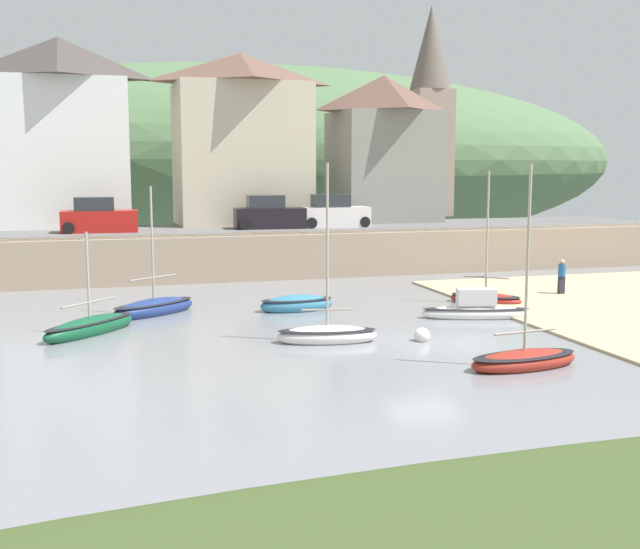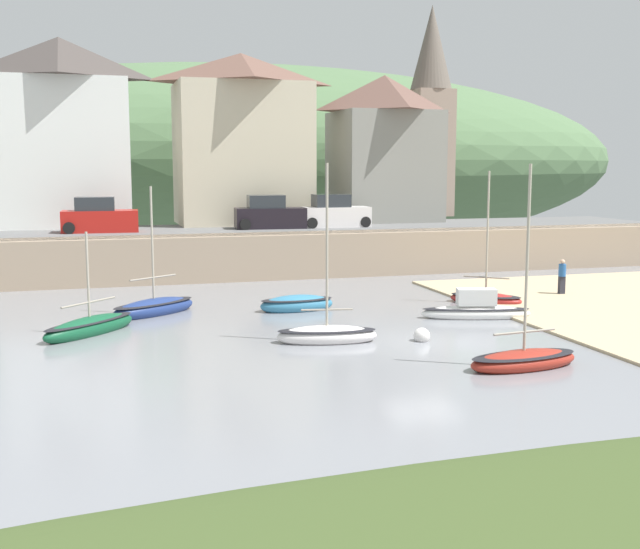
{
  "view_description": "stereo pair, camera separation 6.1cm",
  "coord_description": "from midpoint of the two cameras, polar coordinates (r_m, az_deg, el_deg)",
  "views": [
    {
      "loc": [
        -10.93,
        -24.92,
        6.09
      ],
      "look_at": [
        -2.06,
        5.75,
        1.68
      ],
      "focal_mm": 44.65,
      "sensor_mm": 36.0,
      "label": 1
    },
    {
      "loc": [
        -10.87,
        -24.94,
        6.09
      ],
      "look_at": [
        -2.06,
        5.75,
        1.68
      ],
      "focal_mm": 44.65,
      "sensor_mm": 36.0,
      "label": 2
    }
  ],
  "objects": [
    {
      "name": "fishing_boat_green",
      "position": [
        36.03,
        11.73,
        -1.65
      ],
      "size": [
        3.27,
        3.07,
        5.98
      ],
      "rotation": [
        0.0,
        0.0,
        -0.71
      ],
      "color": "#A62622",
      "rests_on": "ground"
    },
    {
      "name": "sailboat_white_hull",
      "position": [
        27.59,
        0.45,
        -4.3
      ],
      "size": [
        3.64,
        1.75,
        6.33
      ],
      "rotation": [
        0.0,
        0.0,
        -0.17
      ],
      "color": "white",
      "rests_on": "ground"
    },
    {
      "name": "waterfront_building_left",
      "position": [
        50.19,
        -18.08,
        9.71
      ],
      "size": [
        7.92,
        4.59,
        11.1
      ],
      "color": "silver",
      "rests_on": "ground"
    },
    {
      "name": "parked_car_by_wall",
      "position": [
        46.81,
        -3.73,
        4.31
      ],
      "size": [
        4.21,
        1.99,
        1.95
      ],
      "rotation": [
        0.0,
        0.0,
        -0.07
      ],
      "color": "black",
      "rests_on": "ground"
    },
    {
      "name": "ground",
      "position": [
        20.56,
        21.85,
        -9.47
      ],
      "size": [
        48.0,
        41.0,
        0.61
      ],
      "color": "gray"
    },
    {
      "name": "dinghy_open_wooden",
      "position": [
        32.46,
        11.06,
        -2.52
      ],
      "size": [
        4.49,
        2.11,
        1.35
      ],
      "rotation": [
        0.0,
        0.0,
        -0.27
      ],
      "color": "white",
      "rests_on": "ground"
    },
    {
      "name": "sailboat_nearest_shore",
      "position": [
        24.97,
        14.35,
        -5.9
      ],
      "size": [
        3.82,
        1.75,
        6.28
      ],
      "rotation": [
        0.0,
        0.0,
        0.12
      ],
      "color": "maroon",
      "rests_on": "ground"
    },
    {
      "name": "parked_car_end_of_row",
      "position": [
        47.82,
        0.94,
        4.4
      ],
      "size": [
        4.12,
        1.82,
        1.95
      ],
      "rotation": [
        0.0,
        0.0,
        -0.01
      ],
      "color": "silver",
      "rests_on": "ground"
    },
    {
      "name": "quay_seawall",
      "position": [
        44.06,
        -1.71,
        1.69
      ],
      "size": [
        48.0,
        9.4,
        2.4
      ],
      "color": "tan",
      "rests_on": "ground"
    },
    {
      "name": "church_with_spire",
      "position": [
        59.31,
        7.85,
        11.72
      ],
      "size": [
        3.0,
        3.0,
        15.01
      ],
      "color": "gray",
      "rests_on": "ground"
    },
    {
      "name": "sailboat_far_left",
      "position": [
        33.38,
        -11.87,
        -2.33
      ],
      "size": [
        4.03,
        3.33,
        5.43
      ],
      "rotation": [
        0.0,
        0.0,
        0.61
      ],
      "color": "navy",
      "rests_on": "ground"
    },
    {
      "name": "hillside_backdrop",
      "position": [
        81.5,
        -5.64,
        8.11
      ],
      "size": [
        80.0,
        44.0,
        18.59
      ],
      "color": "#506F48",
      "rests_on": "ground"
    },
    {
      "name": "sailboat_blue_trim",
      "position": [
        30.03,
        -16.22,
        -3.63
      ],
      "size": [
        3.75,
        3.78,
        3.92
      ],
      "rotation": [
        0.0,
        0.0,
        0.79
      ],
      "color": "#145232",
      "rests_on": "ground"
    },
    {
      "name": "person_near_water",
      "position": [
        38.88,
        16.89,
        -0.03
      ],
      "size": [
        0.34,
        0.34,
        1.62
      ],
      "color": "#282833",
      "rests_on": "ground"
    },
    {
      "name": "waterfront_building_centre",
      "position": [
        51.01,
        -5.7,
        9.69
      ],
      "size": [
        8.43,
        6.14,
        10.58
      ],
      "color": "beige",
      "rests_on": "ground"
    },
    {
      "name": "mooring_buoy",
      "position": [
        28.02,
        7.27,
        -4.39
      ],
      "size": [
        0.58,
        0.58,
        0.58
      ],
      "color": "silver",
      "rests_on": "ground"
    },
    {
      "name": "motorboat_with_cabin",
      "position": [
        33.57,
        -1.73,
        -2.14
      ],
      "size": [
        3.25,
        1.45,
        0.85
      ],
      "rotation": [
        0.0,
        0.0,
        0.06
      ],
      "color": "teal",
      "rests_on": "ground"
    },
    {
      "name": "waterfront_building_right",
      "position": [
        53.57,
        4.54,
        9.08
      ],
      "size": [
        6.73,
        6.24,
        9.53
      ],
      "color": "gray",
      "rests_on": "ground"
    },
    {
      "name": "parked_car_near_slipway",
      "position": [
        45.72,
        -15.63,
        3.95
      ],
      "size": [
        4.17,
        1.88,
        1.95
      ],
      "rotation": [
        0.0,
        0.0,
        -0.05
      ],
      "color": "#B21C17",
      "rests_on": "ground"
    }
  ]
}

